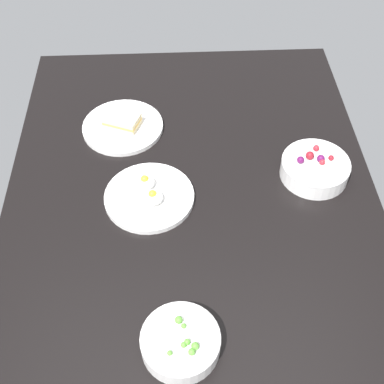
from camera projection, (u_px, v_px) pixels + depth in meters
dining_table at (192, 202)px, 128.88cm from camera, size 125.01×92.51×4.00cm
plate_sandwich at (123, 125)px, 143.09cm from camera, size 22.37×22.37×4.52cm
bowl_peas at (181, 342)px, 99.95cm from camera, size 15.75×15.75×5.65cm
bowl_berries at (315, 168)px, 130.28cm from camera, size 17.32×17.32×6.73cm
plate_eggs at (149, 194)px, 126.47cm from camera, size 22.10×22.10×4.99cm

